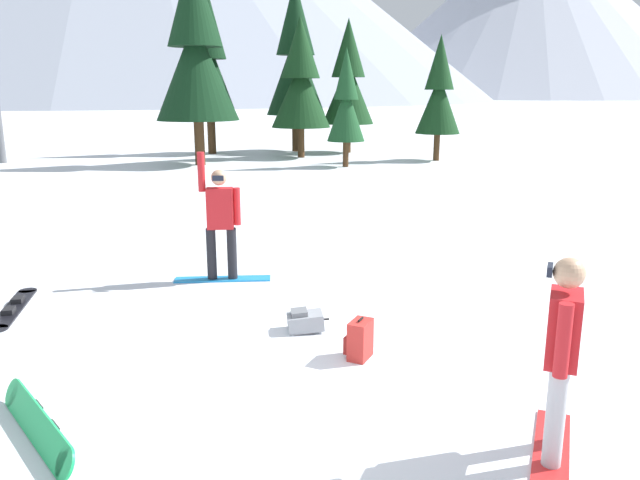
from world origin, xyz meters
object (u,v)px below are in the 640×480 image
object	(u,v)px
pine_tree_tall	(348,80)
pine_tree_leaning	(439,93)
snowboarder_foreground	(561,355)
snowboarder_midground	(220,221)
backpack_grey	(305,321)
loose_snowboard_near_right	(37,424)
pine_tree_slender	(346,103)
pine_tree_short	(195,52)
pine_tree_young	(301,82)
loose_snowboard_far_spare	(14,307)
pine_tree_broad	(209,63)
pine_tree_twin	(295,59)
backpack_red	(359,340)

from	to	relation	value
pine_tree_tall	pine_tree_leaning	world-z (taller)	pine_tree_tall
snowboarder_foreground	pine_tree_tall	size ratio (longest dim) A/B	0.27
snowboarder_midground	backpack_grey	xyz separation A→B (m)	(0.95, -2.32, -0.83)
loose_snowboard_near_right	pine_tree_slender	bearing A→B (deg)	69.59
backpack_grey	pine_tree_tall	bearing A→B (deg)	75.86
snowboarder_foreground	snowboarder_midground	size ratio (longest dim) A/B	0.84
pine_tree_short	pine_tree_slender	xyz separation A→B (m)	(5.59, -1.70, -1.90)
snowboarder_foreground	pine_tree_young	distance (m)	23.34
loose_snowboard_near_right	loose_snowboard_far_spare	distance (m)	3.67
snowboarder_foreground	snowboarder_midground	world-z (taller)	snowboarder_midground
pine_tree_slender	pine_tree_broad	xyz separation A→B (m)	(-5.07, 6.14, 1.65)
pine_tree_twin	pine_tree_young	distance (m)	3.05
snowboarder_midground	backpack_grey	bearing A→B (deg)	-67.67
backpack_red	pine_tree_twin	bearing A→B (deg)	83.52
pine_tree_slender	pine_tree_young	bearing A→B (deg)	107.73
backpack_red	backpack_grey	size ratio (longest dim) A/B	0.88
backpack_grey	backpack_red	bearing A→B (deg)	-62.47
pine_tree_short	backpack_grey	bearing A→B (deg)	-85.56
snowboarder_midground	backpack_grey	size ratio (longest dim) A/B	3.77
loose_snowboard_near_right	pine_tree_broad	distance (m)	24.91
snowboarder_midground	pine_tree_young	world-z (taller)	pine_tree_young
loose_snowboard_near_right	pine_tree_tall	bearing A→B (deg)	71.13
pine_tree_short	pine_tree_leaning	distance (m)	10.00
snowboarder_foreground	pine_tree_leaning	distance (m)	22.11
pine_tree_short	pine_tree_broad	distance (m)	4.48
pine_tree_young	backpack_grey	bearing A→B (deg)	-98.47
snowboarder_foreground	loose_snowboard_near_right	bearing A→B (deg)	165.92
pine_tree_twin	pine_tree_broad	distance (m)	4.10
snowboarder_foreground	pine_tree_slender	xyz separation A→B (m)	(2.62, 19.44, 1.56)
pine_tree_slender	pine_tree_leaning	bearing A→B (deg)	19.03
backpack_grey	pine_tree_tall	xyz separation A→B (m)	(5.52, 21.90, 3.23)
backpack_grey	pine_tree_twin	distance (m)	23.57
snowboarder_foreground	pine_tree_short	xyz separation A→B (m)	(-2.97, 21.15, 3.46)
loose_snowboard_near_right	loose_snowboard_far_spare	bearing A→B (deg)	108.59
loose_snowboard_far_spare	snowboarder_midground	bearing A→B (deg)	16.45
pine_tree_short	backpack_red	bearing A→B (deg)	-84.35
snowboarder_midground	pine_tree_short	xyz separation A→B (m)	(-0.45, 15.77, 3.40)
loose_snowboard_far_spare	pine_tree_broad	world-z (taller)	pine_tree_broad
pine_tree_leaning	pine_tree_tall	bearing A→B (deg)	126.21
backpack_red	pine_tree_broad	distance (m)	23.80
loose_snowboard_near_right	backpack_grey	distance (m)	3.32
pine_tree_broad	pine_tree_leaning	world-z (taller)	pine_tree_broad
snowboarder_foreground	pine_tree_leaning	bearing A→B (deg)	71.74
backpack_grey	pine_tree_broad	bearing A→B (deg)	92.25
loose_snowboard_near_right	pine_tree_young	distance (m)	23.04
backpack_red	snowboarder_midground	bearing A→B (deg)	113.84
pine_tree_broad	pine_tree_leaning	xyz separation A→B (m)	(9.36, -4.67, -1.30)
snowboarder_midground	backpack_red	bearing A→B (deg)	-66.16
loose_snowboard_near_right	pine_tree_tall	size ratio (longest dim) A/B	0.26
snowboarder_midground	pine_tree_slender	bearing A→B (deg)	69.91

